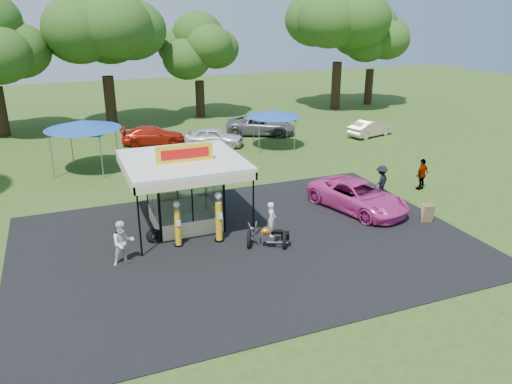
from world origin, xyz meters
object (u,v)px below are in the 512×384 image
at_px(gas_pump_left, 178,225).
at_px(bg_car_e, 370,128).
at_px(motorcycle, 270,229).
at_px(bg_car_c, 214,137).
at_px(tent_west, 83,125).
at_px(a_frame_sign, 427,214).
at_px(spectator_east_a, 381,181).
at_px(bg_car_b, 153,135).
at_px(spectator_west, 123,243).
at_px(bg_car_d, 261,125).
at_px(kiosk_car, 175,201).
at_px(pink_sedan, 358,196).
at_px(tent_east, 274,114).
at_px(gas_pump_right, 219,218).
at_px(spectator_east_b, 422,174).
at_px(gas_station_kiosk, 184,191).

distance_m(gas_pump_left, bg_car_e, 24.02).
relative_size(motorcycle, bg_car_c, 0.51).
bearing_deg(gas_pump_left, tent_west, 102.57).
height_order(a_frame_sign, spectator_east_a, spectator_east_a).
height_order(a_frame_sign, bg_car_e, bg_car_e).
relative_size(bg_car_b, tent_west, 1.01).
bearing_deg(bg_car_c, spectator_west, 179.37).
xyz_separation_m(spectator_east_a, bg_car_e, (7.46, 12.11, -0.22)).
xyz_separation_m(a_frame_sign, bg_car_b, (-9.61, 20.12, 0.21)).
relative_size(bg_car_c, bg_car_e, 1.07).
distance_m(gas_pump_left, spectator_west, 2.58).
xyz_separation_m(motorcycle, bg_car_d, (7.57, 19.56, -0.07)).
bearing_deg(spectator_west, kiosk_car, 49.14).
height_order(bg_car_d, bg_car_e, bg_car_d).
distance_m(pink_sedan, bg_car_b, 18.89).
distance_m(pink_sedan, tent_east, 13.23).
bearing_deg(gas_pump_right, a_frame_sign, -10.06).
xyz_separation_m(gas_pump_right, spectator_east_b, (13.04, 2.26, -0.22)).
distance_m(spectator_east_a, bg_car_b, 18.81).
relative_size(gas_pump_right, bg_car_e, 0.58).
bearing_deg(a_frame_sign, tent_east, 109.74).
height_order(gas_pump_left, spectator_east_b, gas_pump_left).
height_order(kiosk_car, spectator_east_b, spectator_east_b).
distance_m(spectator_east_b, bg_car_c, 16.00).
xyz_separation_m(a_frame_sign, pink_sedan, (-2.27, 2.71, 0.28)).
bearing_deg(bg_car_b, spectator_east_a, -137.71).
relative_size(spectator_west, spectator_east_a, 1.06).
bearing_deg(motorcycle, bg_car_e, 68.94).
bearing_deg(bg_car_e, bg_car_d, 49.54).
distance_m(motorcycle, tent_west, 16.21).
height_order(motorcycle, pink_sedan, motorcycle).
height_order(spectator_east_a, tent_east, tent_east).
distance_m(gas_pump_left, bg_car_c, 17.04).
bearing_deg(gas_station_kiosk, gas_pump_left, -111.91).
distance_m(spectator_east_a, bg_car_c, 14.79).
distance_m(spectator_west, tent_west, 13.98).
relative_size(gas_station_kiosk, motorcycle, 2.44).
relative_size(gas_pump_right, tent_west, 0.50).
bearing_deg(bg_car_c, spectator_east_a, -130.39).
relative_size(kiosk_car, spectator_east_b, 1.52).
distance_m(bg_car_c, bg_car_d, 5.24).
bearing_deg(spectator_east_b, bg_car_c, -76.87).
height_order(bg_car_b, bg_car_d, bg_car_d).
relative_size(bg_car_b, bg_car_d, 0.84).
bearing_deg(bg_car_e, a_frame_sign, 140.09).
height_order(gas_station_kiosk, gas_pump_left, gas_station_kiosk).
xyz_separation_m(spectator_west, bg_car_d, (13.75, 18.74, -0.17)).
bearing_deg(tent_west, bg_car_c, 15.75).
bearing_deg(tent_west, pink_sedan, -44.42).
relative_size(gas_pump_left, bg_car_b, 0.44).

